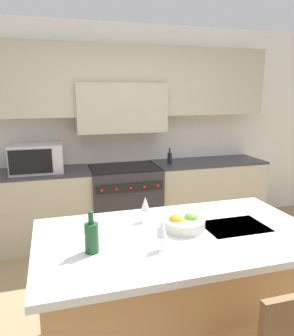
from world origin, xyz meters
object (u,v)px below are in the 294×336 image
wine_glass_near (162,230)px  oil_bottle_on_counter (170,158)px  microwave (36,158)px  range_stove (124,201)px  wine_glass_far (145,205)px  fruit_bowl (184,223)px  wine_bottle (92,237)px

wine_glass_near → oil_bottle_on_counter: oil_bottle_on_counter is taller
microwave → wine_glass_near: (0.77, -2.27, -0.05)m
range_stove → wine_glass_near: 2.34m
wine_glass_far → oil_bottle_on_counter: 1.99m
range_stove → fruit_bowl: fruit_bowl is taller
microwave → wine_glass_near: microwave is taller
wine_bottle → wine_glass_near: wine_bottle is taller
wine_glass_near → oil_bottle_on_counter: size_ratio=0.91×
wine_glass_far → oil_bottle_on_counter: bearing=64.6°
range_stove → microwave: (-1.04, 0.02, 0.63)m
wine_glass_near → fruit_bowl: (0.24, 0.24, -0.08)m
range_stove → oil_bottle_on_counter: 0.82m
fruit_bowl → wine_glass_far: bearing=135.0°
microwave → fruit_bowl: 2.27m
range_stove → wine_glass_far: 1.90m
microwave → fruit_bowl: size_ratio=2.02×
wine_glass_near → wine_glass_far: bearing=86.2°
wine_bottle → oil_bottle_on_counter: size_ratio=1.23×
range_stove → fruit_bowl: (-0.02, -2.01, 0.50)m
wine_glass_near → oil_bottle_on_counter: (0.88, 2.26, -0.04)m
range_stove → microwave: bearing=179.0°
wine_bottle → oil_bottle_on_counter: bearing=59.3°
wine_glass_near → oil_bottle_on_counter: bearing=68.6°
wine_glass_far → oil_bottle_on_counter: size_ratio=0.91×
microwave → wine_glass_far: (0.80, -1.82, -0.05)m
wine_bottle → oil_bottle_on_counter: 2.52m
wine_glass_near → wine_glass_far: (0.03, 0.46, 0.00)m
wine_bottle → oil_bottle_on_counter: wine_bottle is taller
wine_bottle → wine_glass_far: bearing=40.6°
microwave → fruit_bowl: microwave is taller
wine_bottle → microwave: bearing=99.6°
range_stove → wine_bottle: 2.34m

